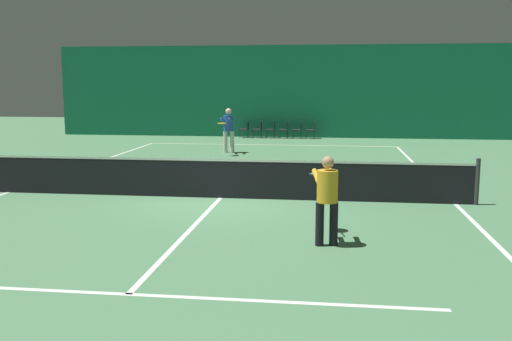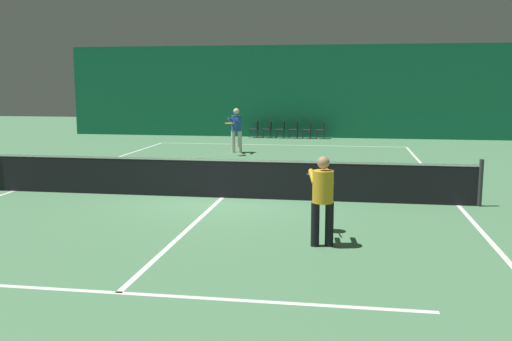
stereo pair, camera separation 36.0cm
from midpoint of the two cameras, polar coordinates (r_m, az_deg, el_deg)
ground_plane at (r=13.85m, az=-4.31°, el=-2.76°), size 60.00×60.00×0.00m
backdrop_curtain at (r=29.07m, az=1.96°, el=7.90°), size 23.00×0.12×4.62m
court_line_baseline_far at (r=25.49m, az=1.13°, el=2.58°), size 11.00×0.10×0.00m
court_line_service_far at (r=20.07m, az=-0.60°, el=0.88°), size 8.25×0.10×0.00m
court_line_service_near at (r=7.93m, az=-13.95°, el=-11.93°), size 8.25×0.10×0.00m
court_line_sideline_left at (r=15.90m, az=-24.12°, el=-2.00°), size 0.10×23.80×0.00m
court_line_sideline_right at (r=13.84m, az=18.63°, el=-3.21°), size 0.10×23.80×0.00m
court_line_centre at (r=13.85m, az=-4.31°, el=-2.75°), size 0.10×12.80×0.00m
tennis_net at (r=13.76m, az=-4.34°, el=-0.68°), size 12.00×0.10×1.07m
player_near at (r=9.76m, az=6.04°, el=-2.28°), size 0.59×1.34×1.55m
player_far at (r=22.59m, az=-3.24°, el=4.36°), size 0.48×1.41×1.76m
courtside_chair_0 at (r=28.81m, az=-1.43°, el=4.27°), size 0.44×0.44×0.84m
courtside_chair_1 at (r=28.72m, az=-0.10°, el=4.25°), size 0.44×0.44×0.84m
courtside_chair_2 at (r=28.64m, az=1.23°, el=4.24°), size 0.44×0.44×0.84m
courtside_chair_3 at (r=28.57m, az=2.57°, el=4.22°), size 0.44×0.44×0.84m
courtside_chair_4 at (r=28.53m, az=3.92°, el=4.20°), size 0.44×0.44×0.84m
courtside_chair_5 at (r=28.49m, az=5.27°, el=4.18°), size 0.44×0.44×0.84m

